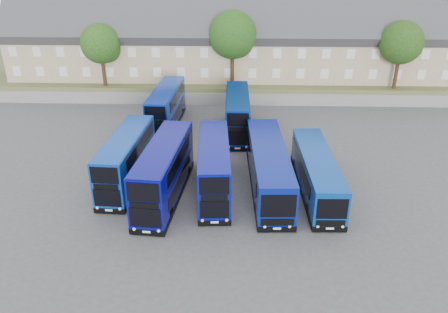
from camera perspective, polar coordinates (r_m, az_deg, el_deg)
ground at (r=33.23m, az=-3.11°, el=-6.68°), size 120.00×120.00×0.00m
retaining_wall at (r=54.74m, az=-1.07°, el=7.55°), size 70.00×0.40×1.50m
earth_bank at (r=64.25m, az=-0.63°, el=10.53°), size 80.00×20.00×2.00m
terrace_row at (r=59.03m, az=2.19°, el=14.74°), size 60.00×10.40×11.20m
dd_front_left at (r=36.64m, az=-12.58°, el=-0.49°), size 2.93×10.33×4.06m
dd_front_mid at (r=33.88m, az=-7.81°, el=-2.10°), size 3.43×11.00×4.30m
dd_front_right at (r=34.43m, az=-1.31°, el=-1.58°), size 2.94×10.38×4.08m
dd_rear_left at (r=47.93m, az=-7.53°, el=6.29°), size 2.88×10.57×4.16m
dd_rear_right at (r=45.87m, az=1.75°, el=5.56°), size 2.50×10.34×4.09m
coach_east_a at (r=35.21m, az=5.81°, el=-1.56°), size 3.26×12.98×3.52m
coach_east_b at (r=35.29m, az=11.97°, el=-2.30°), size 2.67×11.57×3.15m
tree_west at (r=56.61m, az=-15.65°, el=13.84°), size 4.80×4.80×7.65m
tree_mid at (r=54.44m, az=1.29°, el=15.39°), size 5.76×5.76×9.18m
tree_east at (r=57.46m, az=22.24°, el=13.43°), size 5.12×5.12×8.16m
tree_far at (r=66.00m, az=25.38°, el=14.56°), size 5.44×5.44×8.67m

